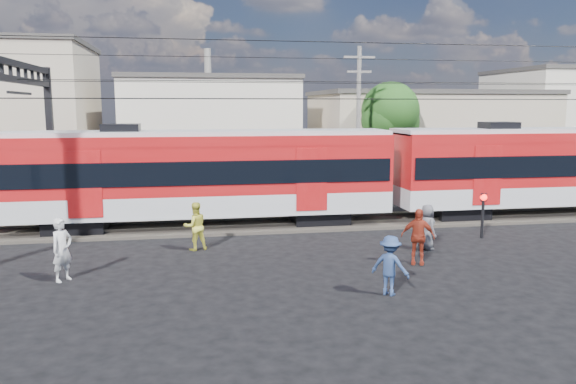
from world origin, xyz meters
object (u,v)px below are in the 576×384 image
Objects in this scene: pedestrian_a at (62,250)px; pedestrian_c at (390,266)px; crossing_signal at (483,207)px; commuter_train at (206,173)px.

pedestrian_a reaches higher than pedestrian_c.
crossing_signal is at bearing -40.70° from pedestrian_a.
crossing_signal is at bearing -19.57° from commuter_train.
pedestrian_a is (-4.48, -6.72, -1.44)m from commuter_train.
pedestrian_a is 9.65m from pedestrian_c.
commuter_train is 11.39m from crossing_signal.
crossing_signal is (15.17, 2.92, 0.30)m from pedestrian_a.
pedestrian_c is (9.20, -2.90, -0.12)m from pedestrian_a.
pedestrian_a is 1.06× the size of crossing_signal.
pedestrian_c is at bearing -63.87° from commuter_train.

